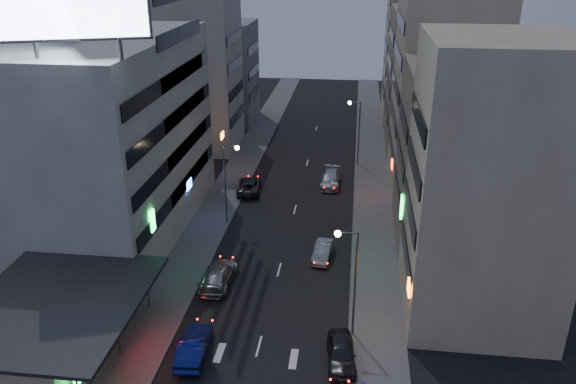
% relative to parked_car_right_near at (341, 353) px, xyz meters
% --- Properties ---
extents(sidewalk_left, '(4.00, 120.00, 0.12)m').
position_rel_parked_car_right_near_xyz_m(sidewalk_left, '(-13.60, 26.92, -0.70)').
color(sidewalk_left, '#4C4C4F').
rests_on(sidewalk_left, ground).
extents(sidewalk_right, '(4.00, 120.00, 0.12)m').
position_rel_parked_car_right_near_xyz_m(sidewalk_right, '(2.40, 26.92, -0.70)').
color(sidewalk_right, '#4C4C4F').
rests_on(sidewalk_right, ground).
extents(food_court, '(11.00, 13.00, 3.88)m').
position_rel_parked_car_right_near_xyz_m(food_court, '(-19.50, -1.08, 1.23)').
color(food_court, beige).
rests_on(food_court, ground).
extents(white_building, '(14.00, 24.00, 18.00)m').
position_rel_parked_car_right_near_xyz_m(white_building, '(-22.60, 16.92, 8.24)').
color(white_building, beige).
rests_on(white_building, ground).
extents(grey_tower, '(10.00, 14.00, 34.00)m').
position_rel_parked_car_right_near_xyz_m(grey_tower, '(-31.60, 19.92, 16.24)').
color(grey_tower, gray).
rests_on(grey_tower, ground).
extents(shophouse_near, '(10.00, 11.00, 20.00)m').
position_rel_parked_car_right_near_xyz_m(shophouse_near, '(9.40, 7.42, 9.24)').
color(shophouse_near, beige).
rests_on(shophouse_near, ground).
extents(shophouse_mid, '(11.00, 12.00, 16.00)m').
position_rel_parked_car_right_near_xyz_m(shophouse_mid, '(9.90, 18.92, 7.24)').
color(shophouse_mid, gray).
rests_on(shophouse_mid, ground).
extents(shophouse_far, '(10.00, 14.00, 22.00)m').
position_rel_parked_car_right_near_xyz_m(shophouse_far, '(9.40, 31.92, 10.24)').
color(shophouse_far, beige).
rests_on(shophouse_far, ground).
extents(far_left_a, '(11.00, 10.00, 20.00)m').
position_rel_parked_car_right_near_xyz_m(far_left_a, '(-21.10, 41.92, 9.24)').
color(far_left_a, beige).
rests_on(far_left_a, ground).
extents(far_left_b, '(12.00, 10.00, 15.00)m').
position_rel_parked_car_right_near_xyz_m(far_left_b, '(-21.60, 54.92, 6.74)').
color(far_left_b, gray).
rests_on(far_left_b, ground).
extents(far_right_a, '(11.00, 12.00, 18.00)m').
position_rel_parked_car_right_near_xyz_m(far_right_a, '(9.90, 46.92, 8.24)').
color(far_right_a, gray).
rests_on(far_right_a, ground).
extents(far_right_b, '(12.00, 12.00, 24.00)m').
position_rel_parked_car_right_near_xyz_m(far_right_b, '(10.40, 60.92, 11.24)').
color(far_right_b, beige).
rests_on(far_right_b, ground).
extents(billboard, '(9.52, 3.75, 6.20)m').
position_rel_parked_car_right_near_xyz_m(billboard, '(-18.59, 6.90, 20.90)').
color(billboard, '#595B60').
rests_on(billboard, white_building).
extents(street_lamp_right_near, '(1.60, 0.44, 8.02)m').
position_rel_parked_car_right_near_xyz_m(street_lamp_right_near, '(0.30, 2.92, 4.61)').
color(street_lamp_right_near, '#595B60').
rests_on(street_lamp_right_near, sidewalk_right).
extents(street_lamp_left, '(1.60, 0.44, 8.02)m').
position_rel_parked_car_right_near_xyz_m(street_lamp_left, '(-11.50, 18.92, 4.61)').
color(street_lamp_left, '#595B60').
rests_on(street_lamp_left, sidewalk_left).
extents(street_lamp_right_far, '(1.60, 0.44, 8.02)m').
position_rel_parked_car_right_near_xyz_m(street_lamp_right_far, '(0.30, 36.92, 4.61)').
color(street_lamp_right_far, '#595B60').
rests_on(street_lamp_right_far, sidewalk_right).
extents(parked_car_right_near, '(2.22, 4.61, 1.52)m').
position_rel_parked_car_right_near_xyz_m(parked_car_right_near, '(0.00, 0.00, 0.00)').
color(parked_car_right_near, '#242528').
rests_on(parked_car_right_near, ground).
extents(parked_car_right_mid, '(1.77, 4.13, 1.32)m').
position_rel_parked_car_right_near_xyz_m(parked_car_right_mid, '(-2.10, 13.36, -0.10)').
color(parked_car_right_mid, '#A9ADB1').
rests_on(parked_car_right_mid, ground).
extents(parked_car_left, '(3.00, 5.47, 1.45)m').
position_rel_parked_car_right_near_xyz_m(parked_car_left, '(-11.20, 26.98, -0.03)').
color(parked_car_left, '#28282D').
rests_on(parked_car_left, ground).
extents(parked_car_right_far, '(2.29, 5.38, 1.55)m').
position_rel_parked_car_right_near_xyz_m(parked_car_right_far, '(-2.30, 29.97, 0.01)').
color(parked_car_right_far, '#A5AAAE').
rests_on(parked_car_right_far, ground).
extents(road_car_blue, '(2.01, 4.97, 1.61)m').
position_rel_parked_car_right_near_xyz_m(road_car_blue, '(-9.68, -0.57, 0.04)').
color(road_car_blue, navy).
rests_on(road_car_blue, ground).
extents(road_car_silver, '(2.43, 5.63, 1.61)m').
position_rel_parked_car_right_near_xyz_m(road_car_silver, '(-10.12, 8.24, 0.05)').
color(road_car_silver, '#96999D').
rests_on(road_car_silver, ground).
extents(scooter_blue, '(1.23, 1.79, 1.04)m').
position_rel_parked_car_right_near_xyz_m(scooter_blue, '(2.42, -2.24, -0.12)').
color(scooter_blue, navy).
rests_on(scooter_blue, sidewalk_right).
extents(scooter_silver_b, '(0.90, 2.06, 1.22)m').
position_rel_parked_car_right_near_xyz_m(scooter_silver_b, '(1.42, -2.01, -0.03)').
color(scooter_silver_b, '#AEB2B6').
rests_on(scooter_silver_b, sidewalk_right).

